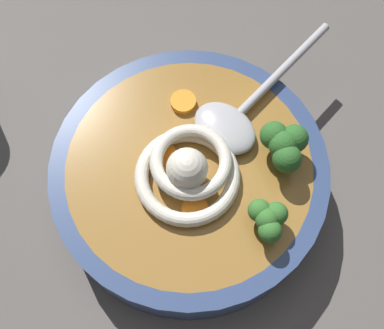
% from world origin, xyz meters
% --- Properties ---
extents(table_slab, '(1.28, 1.28, 0.03)m').
position_xyz_m(table_slab, '(0.00, 0.00, 0.01)').
color(table_slab, '#5B5651').
rests_on(table_slab, ground).
extents(soup_bowl, '(0.24, 0.24, 0.06)m').
position_xyz_m(soup_bowl, '(0.04, -0.00, 0.06)').
color(soup_bowl, '#334775').
rests_on(soup_bowl, table_slab).
extents(noodle_pile, '(0.10, 0.10, 0.04)m').
position_xyz_m(noodle_pile, '(0.03, 0.01, 0.10)').
color(noodle_pile, silver).
rests_on(noodle_pile, soup_bowl).
extents(soup_spoon, '(0.07, 0.18, 0.02)m').
position_xyz_m(soup_spoon, '(0.05, -0.06, 0.09)').
color(soup_spoon, '#B7B7BC').
rests_on(soup_spoon, soup_bowl).
extents(broccoli_floret_center, '(0.04, 0.03, 0.03)m').
position_xyz_m(broccoli_floret_center, '(-0.04, -0.02, 0.10)').
color(broccoli_floret_center, '#7A9E60').
rests_on(broccoli_floret_center, soup_bowl).
extents(broccoli_floret_right, '(0.05, 0.04, 0.04)m').
position_xyz_m(broccoli_floret_right, '(0.00, -0.07, 0.11)').
color(broccoli_floret_right, '#7A9E60').
rests_on(broccoli_floret_right, soup_bowl).
extents(carrot_slice_extra_b, '(0.02, 0.02, 0.01)m').
position_xyz_m(carrot_slice_extra_b, '(0.00, 0.02, 0.09)').
color(carrot_slice_extra_b, orange).
rests_on(carrot_slice_extra_b, soup_bowl).
extents(carrot_slice_beside_chili, '(0.03, 0.03, 0.01)m').
position_xyz_m(carrot_slice_beside_chili, '(0.06, 0.02, 0.09)').
color(carrot_slice_beside_chili, orange).
rests_on(carrot_slice_beside_chili, soup_bowl).
extents(carrot_slice_extra_a, '(0.02, 0.02, 0.01)m').
position_xyz_m(carrot_slice_extra_a, '(0.09, -0.03, 0.09)').
color(carrot_slice_extra_a, orange).
rests_on(carrot_slice_extra_a, soup_bowl).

